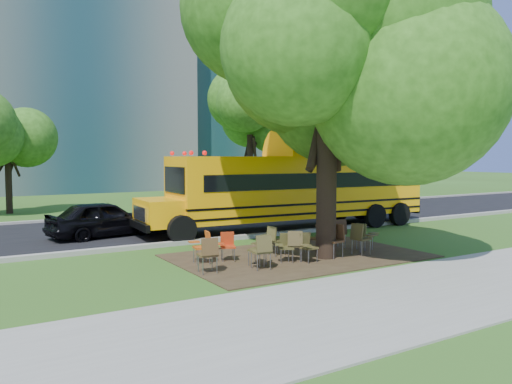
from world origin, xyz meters
TOP-DOWN VIEW (x-y plane):
  - ground at (0.00, 0.00)m, footprint 160.00×160.00m
  - sidewalk at (0.00, -5.00)m, footprint 60.00×4.00m
  - dirt_patch at (1.00, -0.50)m, footprint 7.00×4.50m
  - asphalt_road at (0.00, 7.00)m, footprint 80.00×8.00m
  - kerb_near at (0.00, 3.00)m, footprint 80.00×0.25m
  - kerb_far at (0.00, 11.10)m, footprint 80.00×0.25m
  - building_right at (24.00, 38.00)m, footprint 30.00×16.00m
  - bg_tree_2 at (-5.00, 16.00)m, footprint 4.80×4.80m
  - bg_tree_3 at (8.00, 14.00)m, footprint 5.60×5.60m
  - bg_tree_4 at (16.00, 13.00)m, footprint 5.00×5.00m
  - main_tree at (1.46, -1.16)m, footprint 7.20×7.20m
  - school_bus at (4.32, 4.01)m, footprint 11.87×3.20m
  - chair_0 at (-2.16, -1.14)m, footprint 0.64×0.54m
  - chair_1 at (-0.84, -1.49)m, footprint 0.64×0.54m
  - chair_2 at (-0.64, -1.02)m, footprint 0.57×0.69m
  - chair_3 at (0.19, -1.01)m, footprint 0.67×0.53m
  - chair_4 at (0.46, -1.11)m, footprint 0.74×0.59m
  - chair_5 at (0.63, -1.36)m, footprint 0.54×0.52m
  - chair_6 at (1.70, -1.21)m, footprint 0.65×0.65m
  - chair_7 at (2.58, -1.35)m, footprint 0.61×0.62m
  - chair_8 at (-1.78, -0.00)m, footprint 0.52×0.64m
  - chair_9 at (-1.10, -0.06)m, footprint 0.64×0.51m
  - chair_10 at (0.44, -0.14)m, footprint 0.55×0.58m
  - chair_11 at (1.71, -0.24)m, footprint 0.56×0.70m
  - chair_12 at (3.21, -0.84)m, footprint 0.53×0.56m
  - chair_13 at (2.74, -0.21)m, footprint 0.64×0.55m
  - black_car at (-2.90, 5.86)m, footprint 4.08×2.21m

SIDE VIEW (x-z plane):
  - ground at x=0.00m, z-range 0.00..0.00m
  - dirt_patch at x=1.00m, z-range 0.00..0.03m
  - sidewalk at x=0.00m, z-range 0.00..0.04m
  - asphalt_road at x=0.00m, z-range 0.00..0.04m
  - kerb_near at x=0.00m, z-range 0.00..0.14m
  - kerb_far at x=0.00m, z-range 0.00..0.14m
  - chair_3 at x=0.19m, z-range 0.09..0.89m
  - chair_9 at x=-1.10m, z-range 0.09..0.90m
  - chair_5 at x=0.63m, z-range 0.10..0.91m
  - chair_11 at x=1.71m, z-range 0.10..0.92m
  - chair_12 at x=3.21m, z-range 0.10..0.94m
  - chair_2 at x=-0.64m, z-range 0.10..0.95m
  - chair_10 at x=0.44m, z-range 0.10..0.97m
  - chair_4 at x=0.46m, z-range 0.10..0.97m
  - chair_8 at x=-1.78m, z-range 0.10..0.98m
  - chair_0 at x=-2.16m, z-range 0.11..1.02m
  - chair_1 at x=-0.84m, z-range 0.11..1.03m
  - chair_7 at x=2.58m, z-range 0.11..1.05m
  - chair_13 at x=2.74m, z-range 0.11..1.05m
  - chair_6 at x=1.70m, z-range 0.11..1.08m
  - black_car at x=-2.90m, z-range 0.00..1.32m
  - school_bus at x=4.32m, z-range 0.23..3.10m
  - bg_tree_2 at x=-5.00m, z-range 0.90..7.52m
  - bg_tree_4 at x=16.00m, z-range 0.92..7.77m
  - bg_tree_3 at x=8.00m, z-range 1.11..8.95m
  - main_tree at x=1.46m, z-range 1.08..10.46m
  - building_right at x=24.00m, z-range 0.00..25.00m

